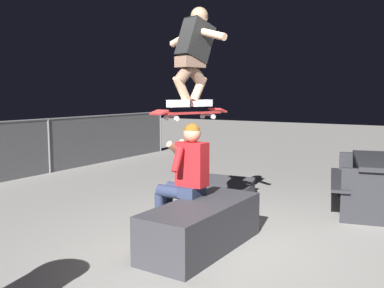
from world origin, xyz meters
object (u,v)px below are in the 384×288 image
at_px(skateboard, 190,113).
at_px(skater_airborne, 194,52).
at_px(kicker_ramp, 221,194).
at_px(picnic_table_back, 381,176).
at_px(person_sitting_on_ledge, 184,174).
at_px(ledge_box_main, 202,226).

relative_size(skateboard, skater_airborne, 0.92).
relative_size(kicker_ramp, picnic_table_back, 0.58).
distance_m(skateboard, picnic_table_back, 3.04).
xyz_separation_m(person_sitting_on_ledge, skateboard, (0.07, -0.04, 0.70)).
bearing_deg(ledge_box_main, skater_airborne, 41.56).
height_order(skateboard, skater_airborne, skater_airborne).
distance_m(ledge_box_main, kicker_ramp, 2.32).
bearing_deg(person_sitting_on_ledge, skater_airborne, -23.82).
relative_size(skateboard, picnic_table_back, 0.53).
bearing_deg(kicker_ramp, ledge_box_main, -157.64).
height_order(person_sitting_on_ledge, skateboard, skateboard).
bearing_deg(picnic_table_back, person_sitting_on_ledge, 142.99).
xyz_separation_m(skateboard, skater_airborne, (0.05, -0.02, 0.69)).
bearing_deg(skateboard, person_sitting_on_ledge, 150.92).
relative_size(ledge_box_main, kicker_ramp, 1.40).
bearing_deg(skateboard, skater_airborne, -16.31).
relative_size(ledge_box_main, person_sitting_on_ledge, 1.20).
bearing_deg(skater_airborne, picnic_table_back, -37.64).
xyz_separation_m(skateboard, kicker_ramp, (1.84, 0.55, -1.38)).
height_order(ledge_box_main, skater_airborne, skater_airborne).
bearing_deg(skateboard, kicker_ramp, 16.68).
bearing_deg(person_sitting_on_ledge, kicker_ramp, 15.01).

